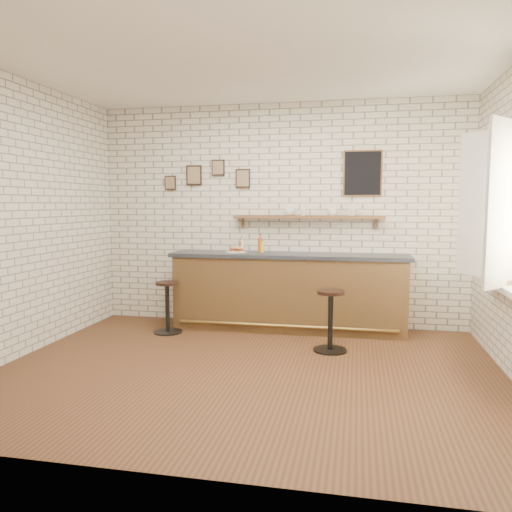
# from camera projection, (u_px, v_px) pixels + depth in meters

# --- Properties ---
(ground) EXTENTS (5.00, 5.00, 0.00)m
(ground) POSITION_uv_depth(u_px,v_px,m) (248.00, 370.00, 4.99)
(ground) COLOR brown
(ground) RESTS_ON ground
(bar_counter) EXTENTS (3.10, 0.65, 1.01)m
(bar_counter) POSITION_uv_depth(u_px,v_px,m) (288.00, 291.00, 6.56)
(bar_counter) COLOR brown
(bar_counter) RESTS_ON ground
(sandwich_plate) EXTENTS (0.28, 0.28, 0.01)m
(sandwich_plate) POSITION_uv_depth(u_px,v_px,m) (236.00, 252.00, 6.67)
(sandwich_plate) COLOR white
(sandwich_plate) RESTS_ON bar_counter
(ciabatta_sandwich) EXTENTS (0.21, 0.15, 0.07)m
(ciabatta_sandwich) POSITION_uv_depth(u_px,v_px,m) (237.00, 249.00, 6.66)
(ciabatta_sandwich) COLOR tan
(ciabatta_sandwich) RESTS_ON sandwich_plate
(potato_chips) EXTENTS (0.26, 0.19, 0.00)m
(potato_chips) POSITION_uv_depth(u_px,v_px,m) (235.00, 251.00, 6.67)
(potato_chips) COLOR gold
(potato_chips) RESTS_ON sandwich_plate
(bitters_bottle_brown) EXTENTS (0.06, 0.06, 0.18)m
(bitters_bottle_brown) POSITION_uv_depth(u_px,v_px,m) (241.00, 246.00, 6.75)
(bitters_bottle_brown) COLOR brown
(bitters_bottle_brown) RESTS_ON bar_counter
(bitters_bottle_white) EXTENTS (0.05, 0.05, 0.20)m
(bitters_bottle_white) POSITION_uv_depth(u_px,v_px,m) (242.00, 246.00, 6.75)
(bitters_bottle_white) COLOR silver
(bitters_bottle_white) RESTS_ON bar_counter
(bitters_bottle_amber) EXTENTS (0.06, 0.06, 0.24)m
(bitters_bottle_amber) POSITION_uv_depth(u_px,v_px,m) (260.00, 245.00, 6.70)
(bitters_bottle_amber) COLOR #A34A1A
(bitters_bottle_amber) RESTS_ON bar_counter
(condiment_bottle_yellow) EXTENTS (0.05, 0.05, 0.17)m
(condiment_bottle_yellow) POSITION_uv_depth(u_px,v_px,m) (262.00, 247.00, 6.69)
(condiment_bottle_yellow) COLOR gold
(condiment_bottle_yellow) RESTS_ON bar_counter
(bar_stool_left) EXTENTS (0.37, 0.37, 0.66)m
(bar_stool_left) POSITION_uv_depth(u_px,v_px,m) (167.00, 305.00, 6.40)
(bar_stool_left) COLOR black
(bar_stool_left) RESTS_ON ground
(bar_stool_right) EXTENTS (0.38, 0.38, 0.69)m
(bar_stool_right) POSITION_uv_depth(u_px,v_px,m) (330.00, 319.00, 5.60)
(bar_stool_right) COLOR black
(bar_stool_right) RESTS_ON ground
(wall_shelf) EXTENTS (2.00, 0.18, 0.18)m
(wall_shelf) POSITION_uv_depth(u_px,v_px,m) (308.00, 217.00, 6.61)
(wall_shelf) COLOR brown
(wall_shelf) RESTS_ON ground
(shelf_cup_a) EXTENTS (0.16, 0.16, 0.10)m
(shelf_cup_a) POSITION_uv_depth(u_px,v_px,m) (289.00, 212.00, 6.65)
(shelf_cup_a) COLOR white
(shelf_cup_a) RESTS_ON wall_shelf
(shelf_cup_b) EXTENTS (0.13, 0.13, 0.09)m
(shelf_cup_b) POSITION_uv_depth(u_px,v_px,m) (303.00, 212.00, 6.61)
(shelf_cup_b) COLOR white
(shelf_cup_b) RESTS_ON wall_shelf
(shelf_cup_c) EXTENTS (0.13, 0.13, 0.09)m
(shelf_cup_c) POSITION_uv_depth(u_px,v_px,m) (332.00, 212.00, 6.54)
(shelf_cup_c) COLOR white
(shelf_cup_c) RESTS_ON wall_shelf
(shelf_cup_d) EXTENTS (0.15, 0.15, 0.10)m
(shelf_cup_d) POSITION_uv_depth(u_px,v_px,m) (353.00, 212.00, 6.49)
(shelf_cup_d) COLOR white
(shelf_cup_d) RESTS_ON wall_shelf
(back_wall_decor) EXTENTS (2.96, 0.02, 0.56)m
(back_wall_decor) POSITION_uv_depth(u_px,v_px,m) (296.00, 174.00, 6.66)
(back_wall_decor) COLOR black
(back_wall_decor) RESTS_ON ground
(window_sill) EXTENTS (0.20, 1.35, 0.06)m
(window_sill) POSITION_uv_depth(u_px,v_px,m) (502.00, 284.00, 4.71)
(window_sill) COLOR white
(window_sill) RESTS_ON ground
(casement_window) EXTENTS (0.40, 1.30, 1.56)m
(casement_window) POSITION_uv_depth(u_px,v_px,m) (501.00, 204.00, 4.64)
(casement_window) COLOR white
(casement_window) RESTS_ON ground
(book_lower) EXTENTS (0.23, 0.27, 0.02)m
(book_lower) POSITION_uv_depth(u_px,v_px,m) (505.00, 282.00, 4.55)
(book_lower) COLOR tan
(book_lower) RESTS_ON window_sill
(book_upper) EXTENTS (0.26, 0.29, 0.02)m
(book_upper) POSITION_uv_depth(u_px,v_px,m) (504.00, 280.00, 4.58)
(book_upper) COLOR tan
(book_upper) RESTS_ON book_lower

